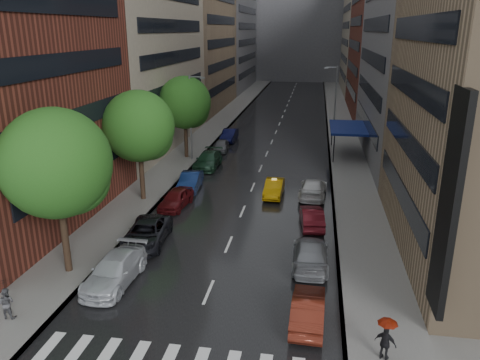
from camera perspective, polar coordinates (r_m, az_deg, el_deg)
name	(u,v)px	position (r m, az deg, el deg)	size (l,w,h in m)	color
ground	(189,338)	(23.09, -6.19, -18.55)	(220.00, 220.00, 0.00)	gray
road	(278,126)	(69.39, 4.69, 6.53)	(14.00, 140.00, 0.01)	black
sidewalk_left	(218,124)	(70.63, -2.65, 6.83)	(4.00, 140.00, 0.15)	gray
sidewalk_right	(341,128)	(69.27, 12.18, 6.22)	(4.00, 140.00, 0.15)	gray
buildings_left	(191,14)	(79.28, -5.96, 19.53)	(8.00, 108.00, 38.00)	maroon
buildings_right	(388,19)	(75.16, 17.54, 18.21)	(8.05, 109.10, 36.00)	#937A5B
building_far	(300,20)	(135.94, 7.38, 18.80)	(40.00, 14.00, 32.00)	slate
tree_near	(56,163)	(27.45, -21.55, 1.89)	(6.13, 6.13, 9.76)	#382619
tree_mid	(139,126)	(38.38, -12.26, 6.41)	(5.75, 5.75, 9.17)	#382619
tree_far	(185,103)	(51.05, -6.76, 9.35)	(5.64, 5.64, 8.99)	#382619
taxi	(274,188)	(40.15, 4.17, -0.97)	(1.49, 4.26, 1.40)	#DC9D0B
parked_cars_left	(187,186)	(40.63, -6.53, -0.71)	(2.98, 40.53, 1.60)	#B6BAC1
parked_cars_right	(311,228)	(32.44, 8.70, -5.76)	(2.50, 23.16, 1.55)	#5D1E12
ped_black_umbrella	(5,295)	(25.96, -26.73, -12.44)	(0.96, 0.98, 2.09)	#4D4D52
ped_red_umbrella	(386,336)	(21.74, 17.41, -17.64)	(1.02, 0.82, 2.01)	black
street_lamp_left	(191,116)	(50.33, -5.96, 7.79)	(1.74, 0.22, 9.00)	gray
street_lamp_right	(335,99)	(63.48, 11.49, 9.64)	(1.74, 0.22, 9.00)	gray
awning	(348,128)	(53.99, 13.04, 6.22)	(4.00, 8.00, 3.12)	navy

